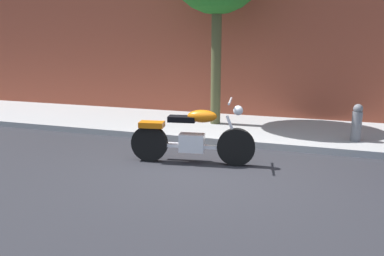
{
  "coord_description": "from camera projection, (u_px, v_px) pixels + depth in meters",
  "views": [
    {
      "loc": [
        1.7,
        -5.84,
        2.14
      ],
      "look_at": [
        -0.35,
        0.35,
        0.65
      ],
      "focal_mm": 35.5,
      "sensor_mm": 36.0,
      "label": 1
    }
  ],
  "objects": [
    {
      "name": "sidewalk",
      "position": [
        241.0,
        129.0,
        9.21
      ],
      "size": [
        23.95,
        2.82,
        0.14
      ],
      "primitive_type": "cube",
      "color": "#9E9E9E",
      "rests_on": "ground"
    },
    {
      "name": "motorcycle",
      "position": [
        192.0,
        138.0,
        6.74
      ],
      "size": [
        2.22,
        0.72,
        1.16
      ],
      "color": "black",
      "rests_on": "ground"
    },
    {
      "name": "fire_hydrant",
      "position": [
        356.0,
        126.0,
        7.75
      ],
      "size": [
        0.2,
        0.2,
        0.91
      ],
      "color": "slate",
      "rests_on": "ground"
    },
    {
      "name": "ground_plane",
      "position": [
        205.0,
        171.0,
        6.4
      ],
      "size": [
        60.0,
        60.0,
        0.0
      ],
      "primitive_type": "plane",
      "color": "#28282D"
    }
  ]
}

